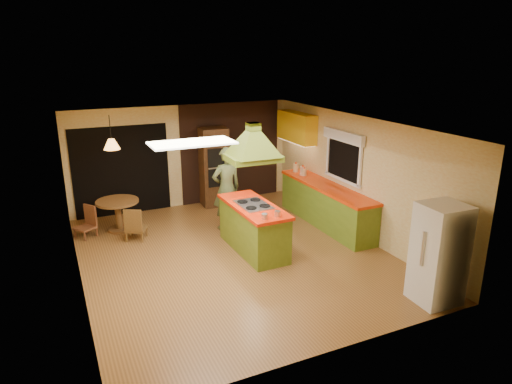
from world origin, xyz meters
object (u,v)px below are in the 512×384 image
kitchen_island (253,227)px  wall_oven (214,167)px  dining_table (118,210)px  man (227,189)px  canister_large (296,168)px  refrigerator (439,254)px

kitchen_island → wall_oven: 2.96m
wall_oven → dining_table: bearing=-160.2°
wall_oven → dining_table: (-2.47, -0.75, -0.50)m
man → canister_large: man is taller
man → wall_oven: (0.30, 1.63, 0.07)m
man → dining_table: size_ratio=2.02×
refrigerator → canister_large: refrigerator is taller
man → wall_oven: 1.66m
refrigerator → canister_large: bearing=90.5°
dining_table → canister_large: canister_large is taller
wall_oven → canister_large: size_ratio=9.89×
man → dining_table: man is taller
kitchen_island → wall_oven: size_ratio=0.96×
man → refrigerator: 4.56m
dining_table → man: bearing=-21.9°
man → canister_large: bearing=-169.9°
kitchen_island → canister_large: 2.76m
man → dining_table: bearing=-27.4°
refrigerator → dining_table: bearing=131.2°
kitchen_island → dining_table: 3.09m
man → dining_table: (-2.17, 0.87, -0.43)m
kitchen_island → refrigerator: bearing=-59.4°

